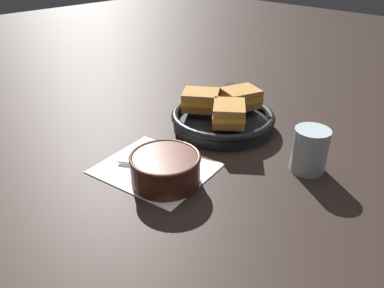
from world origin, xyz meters
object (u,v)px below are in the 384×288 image
Objects in this scene: spoon at (163,167)px; sandwich_far_left at (201,100)px; drinking_glass at (310,150)px; sandwich_near_left at (229,113)px; sandwich_near_right at (241,98)px; skillet at (223,119)px; soup_bowl at (165,167)px.

sandwich_far_left is at bearing 85.32° from spoon.
drinking_glass is (0.30, -0.00, -0.02)m from sandwich_far_left.
sandwich_near_left and sandwich_far_left have the same top height.
sandwich_near_left and sandwich_near_right have the same top height.
sandwich_near_left is 1.00× the size of sandwich_far_left.
spoon is 0.24m from skillet.
spoon is 0.30m from drinking_glass.
skillet is (-0.08, 0.26, -0.01)m from soup_bowl.
soup_bowl is at bearing -60.98° from sandwich_far_left.
sandwich_far_left is (-0.06, -0.08, 0.00)m from sandwich_near_right.
soup_bowl is 1.04× the size of spoon.
sandwich_near_left is 1.06× the size of sandwich_near_right.
skillet is at bearing 24.89° from sandwich_far_left.
skillet is at bearing 106.74° from soup_bowl.
sandwich_near_left is (0.05, -0.04, 0.04)m from skillet.
skillet reaches higher than spoon.
sandwich_far_left is at bearing 172.84° from sandwich_near_left.
soup_bowl is at bearing -77.56° from sandwich_near_right.
sandwich_far_left is at bearing 179.43° from drinking_glass.
skillet is 2.82× the size of sandwich_near_left.
spoon is 0.41× the size of skillet.
sandwich_near_left is at bearing 59.81° from spoon.
spoon is 0.30m from sandwich_near_right.
sandwich_near_right reaches higher than spoon.
soup_bowl reaches higher than spoon.
spoon is 0.24m from sandwich_far_left.
soup_bowl is 0.29m from drinking_glass.
sandwich_far_left is (-0.05, -0.02, 0.04)m from skillet.
drinking_glass reaches higher than spoon.
skillet is 0.07m from sandwich_near_right.
sandwich_near_left is at bearing -7.16° from sandwich_far_left.
soup_bowl is 0.27m from sandwich_far_left.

